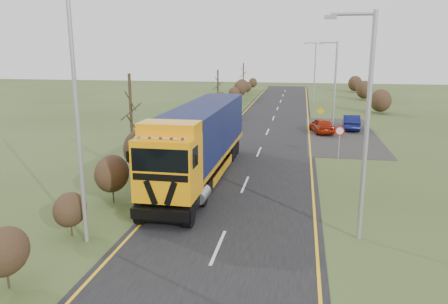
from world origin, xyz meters
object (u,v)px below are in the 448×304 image
Objects in this scene: car_red_hatchback at (322,125)px; streetlight_near at (365,119)px; lorry at (201,137)px; car_blue_sedan at (351,122)px; speed_sign at (339,136)px.

streetlight_near is at bearing 78.53° from car_red_hatchback.
car_red_hatchback is at bearing 65.23° from lorry.
lorry is 3.67× the size of car_blue_sedan.
speed_sign is at bearing 81.77° from car_red_hatchback.
streetlight_near reaches higher than speed_sign.
streetlight_near is (0.46, -22.70, 4.13)m from car_red_hatchback.
speed_sign is (0.75, -9.67, 0.93)m from car_red_hatchback.
speed_sign is (0.29, 13.02, -3.20)m from streetlight_near.
car_red_hatchback is 0.45× the size of streetlight_near.
streetlight_near is (-2.32, -24.90, 4.10)m from car_blue_sedan.
speed_sign reaches higher than car_red_hatchback.
car_blue_sedan reaches higher than car_red_hatchback.
streetlight_near is at bearing -40.74° from lorry.
car_blue_sedan is (10.23, 17.94, -1.75)m from lorry.
lorry is 3.93× the size of car_red_hatchback.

